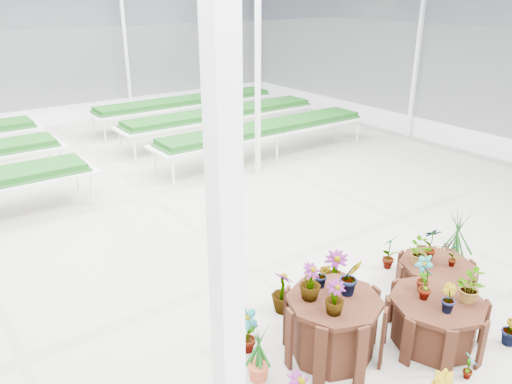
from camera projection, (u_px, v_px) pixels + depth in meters
ground_plane at (254, 283)px, 7.73m from camera, size 24.00×24.00×0.00m
greenhouse_shell at (253, 143)px, 6.89m from camera, size 18.00×24.00×4.50m
steel_frame at (253, 143)px, 6.89m from camera, size 18.00×24.00×4.50m
nursery_benches at (92, 147)px, 12.98m from camera, size 16.00×7.00×0.84m
plinth_tall at (333, 327)px, 6.06m from camera, size 1.43×1.43×0.81m
plinth_mid at (435, 322)px, 6.30m from camera, size 1.33×1.33×0.65m
plinth_low at (435, 278)px, 7.39m from camera, size 1.36×1.36×0.50m
nursery_plants at (382, 289)px, 6.64m from camera, size 4.52×3.00×1.29m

